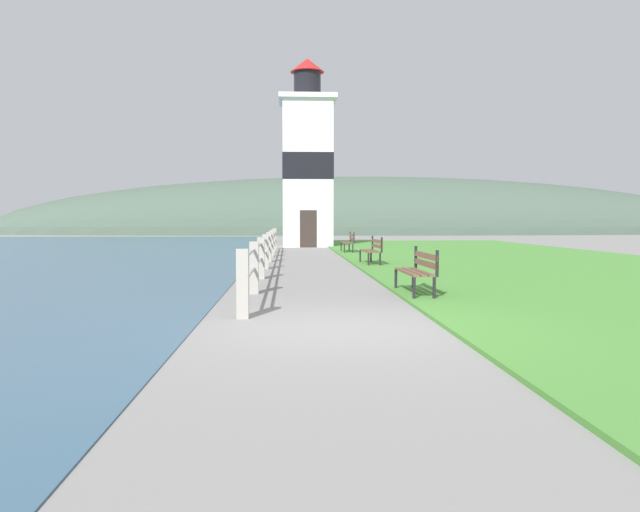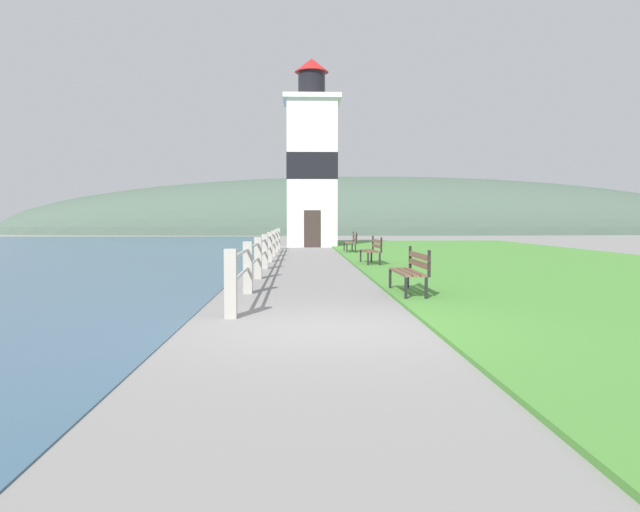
{
  "view_description": "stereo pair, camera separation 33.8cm",
  "coord_description": "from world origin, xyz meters",
  "px_view_note": "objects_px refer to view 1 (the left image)",
  "views": [
    {
      "loc": [
        -0.66,
        -8.39,
        1.49
      ],
      "look_at": [
        0.37,
        11.98,
        0.3
      ],
      "focal_mm": 35.0,
      "sensor_mm": 36.0,
      "label": 1
    },
    {
      "loc": [
        -0.33,
        -8.41,
        1.49
      ],
      "look_at": [
        0.37,
        11.98,
        0.3
      ],
      "focal_mm": 35.0,
      "sensor_mm": 36.0,
      "label": 2
    }
  ],
  "objects_px": {
    "park_bench_midway": "(373,249)",
    "lighthouse": "(307,164)",
    "park_bench_near": "(418,268)",
    "park_bench_far": "(349,241)"
  },
  "relations": [
    {
      "from": "park_bench_midway",
      "to": "lighthouse",
      "type": "height_order",
      "value": "lighthouse"
    },
    {
      "from": "park_bench_midway",
      "to": "lighthouse",
      "type": "relative_size",
      "value": 0.17
    },
    {
      "from": "park_bench_near",
      "to": "park_bench_far",
      "type": "height_order",
      "value": "same"
    },
    {
      "from": "park_bench_near",
      "to": "lighthouse",
      "type": "distance_m",
      "value": 23.18
    },
    {
      "from": "park_bench_far",
      "to": "lighthouse",
      "type": "distance_m",
      "value": 8.24
    },
    {
      "from": "park_bench_near",
      "to": "lighthouse",
      "type": "bearing_deg",
      "value": -87.17
    },
    {
      "from": "park_bench_near",
      "to": "lighthouse",
      "type": "relative_size",
      "value": 0.18
    },
    {
      "from": "park_bench_midway",
      "to": "lighthouse",
      "type": "bearing_deg",
      "value": -85.82
    },
    {
      "from": "park_bench_midway",
      "to": "park_bench_far",
      "type": "height_order",
      "value": "same"
    },
    {
      "from": "park_bench_near",
      "to": "lighthouse",
      "type": "height_order",
      "value": "lighthouse"
    }
  ]
}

